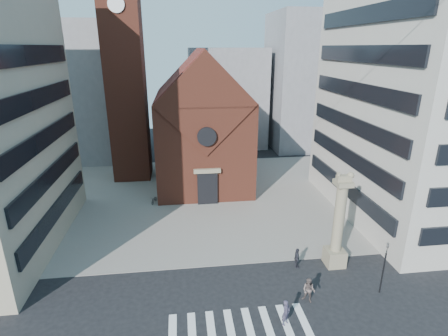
{
  "coord_description": "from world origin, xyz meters",
  "views": [
    {
      "loc": [
        -2.88,
        -21.86,
        18.14
      ],
      "look_at": [
        0.88,
        8.0,
        7.67
      ],
      "focal_mm": 28.0,
      "sensor_mm": 36.0,
      "label": 1
    }
  ],
  "objects_px": {
    "pedestrian_2": "(297,258)",
    "lion_column": "(338,230)",
    "pedestrian_0": "(286,313)",
    "traffic_light": "(384,267)",
    "pedestrian_1": "(309,290)",
    "scooter_0": "(154,200)"
  },
  "relations": [
    {
      "from": "pedestrian_2",
      "to": "lion_column",
      "type": "bearing_deg",
      "value": -84.13
    },
    {
      "from": "pedestrian_0",
      "to": "pedestrian_2",
      "type": "bearing_deg",
      "value": 26.2
    },
    {
      "from": "traffic_light",
      "to": "pedestrian_1",
      "type": "xyz_separation_m",
      "value": [
        -5.92,
        -0.27,
        -1.3
      ]
    },
    {
      "from": "traffic_light",
      "to": "pedestrian_2",
      "type": "height_order",
      "value": "traffic_light"
    },
    {
      "from": "pedestrian_0",
      "to": "lion_column",
      "type": "bearing_deg",
      "value": 5.63
    },
    {
      "from": "pedestrian_1",
      "to": "scooter_0",
      "type": "xyz_separation_m",
      "value": [
        -12.56,
        19.13,
        -0.51
      ]
    },
    {
      "from": "pedestrian_0",
      "to": "pedestrian_1",
      "type": "bearing_deg",
      "value": 0.93
    },
    {
      "from": "lion_column",
      "to": "pedestrian_0",
      "type": "relative_size",
      "value": 4.55
    },
    {
      "from": "traffic_light",
      "to": "pedestrian_2",
      "type": "distance_m",
      "value": 6.87
    },
    {
      "from": "traffic_light",
      "to": "pedestrian_0",
      "type": "relative_size",
      "value": 2.25
    },
    {
      "from": "pedestrian_0",
      "to": "pedestrian_1",
      "type": "relative_size",
      "value": 0.96
    },
    {
      "from": "lion_column",
      "to": "pedestrian_1",
      "type": "relative_size",
      "value": 4.38
    },
    {
      "from": "lion_column",
      "to": "pedestrian_0",
      "type": "bearing_deg",
      "value": -135.06
    },
    {
      "from": "lion_column",
      "to": "pedestrian_1",
      "type": "height_order",
      "value": "lion_column"
    },
    {
      "from": "traffic_light",
      "to": "scooter_0",
      "type": "distance_m",
      "value": 26.46
    },
    {
      "from": "traffic_light",
      "to": "pedestrian_0",
      "type": "distance_m",
      "value": 8.67
    },
    {
      "from": "pedestrian_0",
      "to": "scooter_0",
      "type": "xyz_separation_m",
      "value": [
        -10.22,
        21.11,
        -0.48
      ]
    },
    {
      "from": "pedestrian_1",
      "to": "traffic_light",
      "type": "bearing_deg",
      "value": 41.73
    },
    {
      "from": "pedestrian_1",
      "to": "pedestrian_2",
      "type": "relative_size",
      "value": 1.08
    },
    {
      "from": "lion_column",
      "to": "pedestrian_1",
      "type": "distance_m",
      "value": 6.3
    },
    {
      "from": "pedestrian_1",
      "to": "pedestrian_2",
      "type": "bearing_deg",
      "value": 122.37
    },
    {
      "from": "scooter_0",
      "to": "pedestrian_0",
      "type": "bearing_deg",
      "value": -47.8
    }
  ]
}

